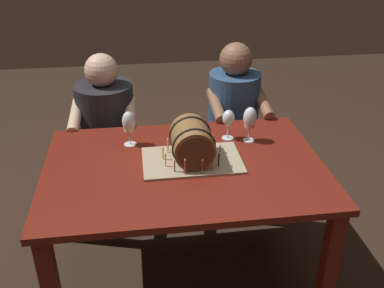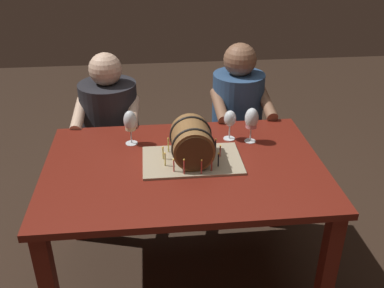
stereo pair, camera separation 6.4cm
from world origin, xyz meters
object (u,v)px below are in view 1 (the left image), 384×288
Objects in this scene: dining_table at (184,182)px; wine_glass_white at (129,123)px; wine_glass_empty at (228,119)px; barrel_cake at (192,144)px; person_seated_left at (109,142)px; person_seated_right at (232,134)px; wine_glass_rose at (250,119)px.

wine_glass_white is (-0.27, 0.25, 0.23)m from dining_table.
barrel_cake is at bearing -135.93° from wine_glass_empty.
person_seated_left is (-0.69, 0.47, -0.34)m from wine_glass_empty.
barrel_cake is 0.85m from person_seated_right.
dining_table is 0.44m from wine_glass_empty.
person_seated_left is (-0.15, 0.48, -0.35)m from wine_glass_white.
person_seated_left reaches higher than barrel_cake.
person_seated_left is at bearing 123.37° from barrel_cake.
dining_table is at bearing -43.51° from wine_glass_white.
person_seated_left reaches higher than wine_glass_rose.
wine_glass_rose reaches higher than dining_table.
person_seated_right is at bearing 73.32° from wine_glass_empty.
wine_glass_empty is 0.60m from person_seated_right.
person_seated_right is (0.14, 0.47, -0.34)m from wine_glass_empty.
wine_glass_rose is 0.12m from wine_glass_empty.
wine_glass_white is 0.90m from person_seated_right.
barrel_cake is at bearing 33.12° from dining_table.
barrel_cake is 0.90m from person_seated_left.
wine_glass_rose is 1.17× the size of wine_glass_empty.
person_seated_left is at bearing 179.99° from person_seated_right.
wine_glass_rose is 0.17× the size of person_seated_right.
barrel_cake is 2.92× the size of wine_glass_empty.
wine_glass_rose is (0.38, 0.21, 0.24)m from dining_table.
person_seated_right reaches higher than wine_glass_white.
barrel_cake is (0.04, 0.03, 0.20)m from dining_table.
dining_table is 0.43m from wine_glass_white.
dining_table is 0.85m from person_seated_right.
barrel_cake is 0.39m from wine_glass_rose.
person_seated_right is at bearing 86.37° from wine_glass_rose.
person_seated_right is at bearing -0.01° from person_seated_left.
dining_table is 1.24× the size of person_seated_left.
wine_glass_white is 1.14× the size of wine_glass_empty.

